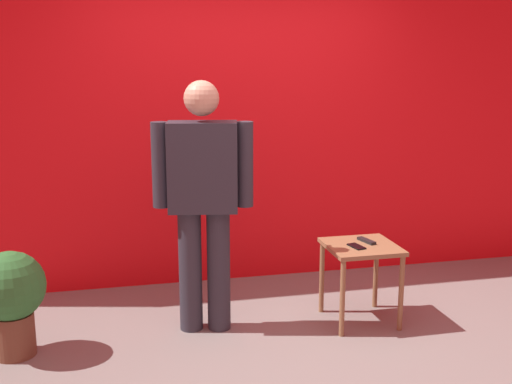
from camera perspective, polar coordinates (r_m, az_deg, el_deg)
name	(u,v)px	position (r m, az deg, el deg)	size (l,w,h in m)	color
ground_plane	(289,361)	(4.08, 3.05, -15.10)	(12.00, 12.00, 0.00)	gray
back_wall_red	(237,104)	(5.22, -1.70, 8.04)	(5.77, 0.12, 2.99)	red
standing_person	(203,194)	(4.22, -4.84, -0.21)	(0.69, 0.31, 1.72)	#2D2D38
side_table	(361,258)	(4.52, 9.55, -5.92)	(0.49, 0.49, 0.57)	olive
cell_phone	(356,246)	(4.43, 9.13, -4.92)	(0.07, 0.14, 0.01)	black
tv_remote	(366,241)	(4.56, 10.03, -4.40)	(0.04, 0.17, 0.02)	black
potted_plant	(11,295)	(4.27, -21.45, -8.73)	(0.44, 0.44, 0.69)	brown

